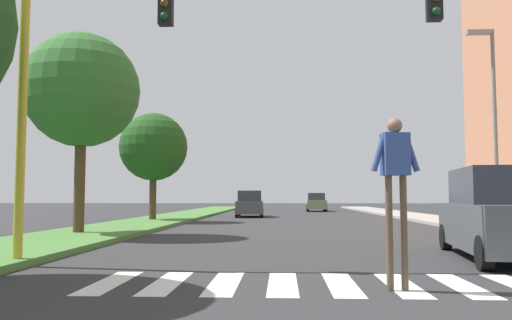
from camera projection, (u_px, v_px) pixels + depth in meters
ground_plane at (297, 219)px, 30.85m from camera, size 140.00×140.00×0.00m
crosswalk at (342, 284)px, 7.78m from camera, size 7.65×2.20×0.01m
median_strip at (168, 219)px, 29.25m from camera, size 3.51×64.00×0.15m
tree_mid at (82, 91)px, 17.39m from camera, size 3.91×3.91×6.78m
tree_far at (154, 147)px, 26.95m from camera, size 3.59×3.59×5.61m
sidewalk_right at (433, 219)px, 28.48m from camera, size 3.00×64.00×0.15m
traffic_light_gantry at (166, 41)px, 9.95m from camera, size 9.55×0.30×6.00m
street_lamp_right at (492, 109)px, 19.02m from camera, size 1.02×0.24×7.50m
pedestrian_performer at (396, 175)px, 7.39m from camera, size 0.75×0.30×2.49m
suv_crossing at (503, 216)px, 10.98m from camera, size 2.50×4.80×1.97m
sedan_midblock at (250, 205)px, 33.71m from camera, size 1.97×4.45×1.72m
sedan_distant at (316, 203)px, 46.25m from camera, size 1.90×4.31×1.65m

